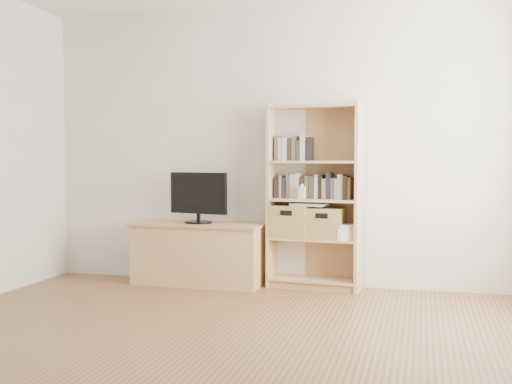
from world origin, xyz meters
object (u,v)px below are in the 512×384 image
(tv_stand, at_px, (199,255))
(basket_right, at_px, (325,223))
(television, at_px, (198,198))
(baby_monitor, at_px, (302,193))
(basket_left, at_px, (291,221))
(laptop, at_px, (310,204))
(bookshelf, at_px, (315,197))

(tv_stand, bearing_deg, basket_right, 4.84)
(tv_stand, relative_size, television, 2.02)
(baby_monitor, height_order, basket_left, baby_monitor)
(baby_monitor, distance_m, basket_right, 0.35)
(tv_stand, distance_m, baby_monitor, 1.15)
(laptop, bearing_deg, basket_right, 9.43)
(television, bearing_deg, basket_left, 19.77)
(tv_stand, xyz_separation_m, baby_monitor, (0.98, -0.01, 0.60))
(television, distance_m, laptop, 1.04)
(tv_stand, bearing_deg, baby_monitor, 1.48)
(tv_stand, distance_m, bookshelf, 1.22)
(baby_monitor, relative_size, basket_left, 0.32)
(tv_stand, height_order, bookshelf, bookshelf)
(tv_stand, height_order, basket_right, basket_right)
(basket_right, relative_size, laptop, 1.06)
(tv_stand, xyz_separation_m, laptop, (1.04, 0.07, 0.49))
(bookshelf, xyz_separation_m, baby_monitor, (-0.10, -0.08, 0.04))
(bookshelf, relative_size, basket_right, 5.05)
(bookshelf, xyz_separation_m, basket_left, (-0.22, 0.02, -0.23))
(bookshelf, height_order, basket_right, bookshelf)
(tv_stand, xyz_separation_m, basket_left, (0.86, 0.09, 0.33))
(basket_left, bearing_deg, laptop, -3.27)
(bookshelf, bearing_deg, tv_stand, -170.21)
(tv_stand, distance_m, television, 0.53)
(basket_left, relative_size, basket_right, 1.06)
(baby_monitor, height_order, basket_right, baby_monitor)
(basket_right, bearing_deg, bookshelf, 177.63)
(laptop, bearing_deg, television, -165.25)
(baby_monitor, distance_m, basket_left, 0.31)
(bookshelf, bearing_deg, baby_monitor, -135.00)
(bookshelf, relative_size, laptop, 5.35)
(baby_monitor, xyz_separation_m, basket_left, (-0.12, 0.10, -0.26))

